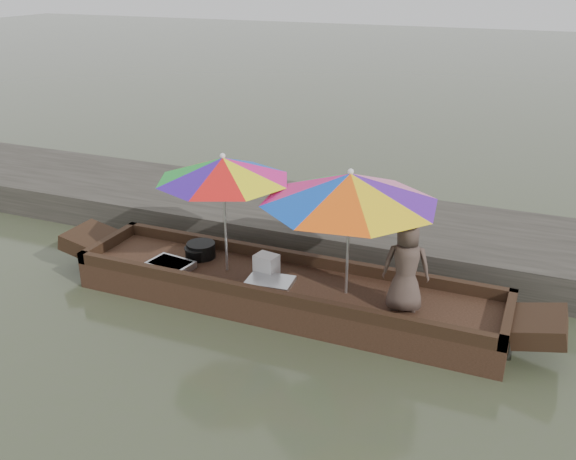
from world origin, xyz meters
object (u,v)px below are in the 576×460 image
at_px(cooking_pot, 201,250).
at_px(supply_bag, 266,264).
at_px(vendor, 406,266).
at_px(umbrella_stern, 348,233).
at_px(umbrella_bow, 225,214).
at_px(tray_scallop, 270,282).
at_px(tray_crayfish, 171,265).
at_px(boat_hull, 285,293).
at_px(charcoal_grill, 197,253).

distance_m(cooking_pot, supply_bag, 1.03).
height_order(vendor, umbrella_stern, umbrella_stern).
height_order(umbrella_bow, umbrella_stern, same).
distance_m(tray_scallop, umbrella_bow, 1.01).
bearing_deg(umbrella_stern, supply_bag, 174.91).
distance_m(tray_scallop, umbrella_stern, 1.21).
relative_size(tray_crayfish, umbrella_stern, 0.27).
bearing_deg(cooking_pot, vendor, -6.52).
bearing_deg(tray_scallop, cooking_pot, 163.13).
relative_size(supply_bag, vendor, 0.26).
bearing_deg(vendor, boat_hull, -14.60).
distance_m(cooking_pot, tray_crayfish, 0.50).
height_order(tray_crayfish, vendor, vendor).
bearing_deg(tray_scallop, vendor, 1.14).
bearing_deg(boat_hull, cooking_pot, 170.71).
bearing_deg(umbrella_bow, tray_scallop, -11.93).
distance_m(charcoal_grill, umbrella_bow, 0.89).
xyz_separation_m(tray_scallop, umbrella_stern, (0.94, 0.14, 0.74)).
distance_m(tray_crayfish, umbrella_bow, 1.04).
xyz_separation_m(vendor, umbrella_bow, (-2.33, 0.11, 0.23)).
distance_m(umbrella_bow, umbrella_stern, 1.61).
xyz_separation_m(boat_hull, charcoal_grill, (-1.34, 0.15, 0.25)).
height_order(cooking_pot, charcoal_grill, cooking_pot).
bearing_deg(charcoal_grill, umbrella_bow, -15.93).
bearing_deg(boat_hull, tray_scallop, -134.22).
height_order(cooking_pot, tray_scallop, cooking_pot).
distance_m(tray_scallop, supply_bag, 0.30).
height_order(boat_hull, umbrella_bow, umbrella_bow).
relative_size(boat_hull, umbrella_stern, 2.62).
bearing_deg(umbrella_bow, tray_crayfish, -160.20).
bearing_deg(supply_bag, cooking_pot, 173.41).
height_order(charcoal_grill, umbrella_bow, umbrella_bow).
xyz_separation_m(supply_bag, umbrella_stern, (1.10, -0.10, 0.65)).
xyz_separation_m(cooking_pot, umbrella_bow, (0.51, -0.22, 0.67)).
distance_m(supply_bag, umbrella_bow, 0.83).
relative_size(umbrella_bow, umbrella_stern, 0.81).
height_order(boat_hull, charcoal_grill, charcoal_grill).
height_order(boat_hull, tray_scallop, tray_scallop).
relative_size(cooking_pot, supply_bag, 1.37).
distance_m(tray_scallop, vendor, 1.74).
xyz_separation_m(cooking_pot, charcoal_grill, (-0.03, -0.06, -0.03)).
bearing_deg(supply_bag, umbrella_stern, -5.09).
bearing_deg(umbrella_stern, umbrella_bow, 180.00).
bearing_deg(umbrella_bow, vendor, -2.68).
relative_size(tray_scallop, umbrella_stern, 0.27).
xyz_separation_m(charcoal_grill, vendor, (2.86, -0.26, 0.47)).
bearing_deg(boat_hull, supply_bag, 161.75).
distance_m(cooking_pot, tray_scallop, 1.23).
xyz_separation_m(boat_hull, tray_scallop, (-0.14, -0.14, 0.21)).
bearing_deg(tray_crayfish, umbrella_bow, 19.80).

